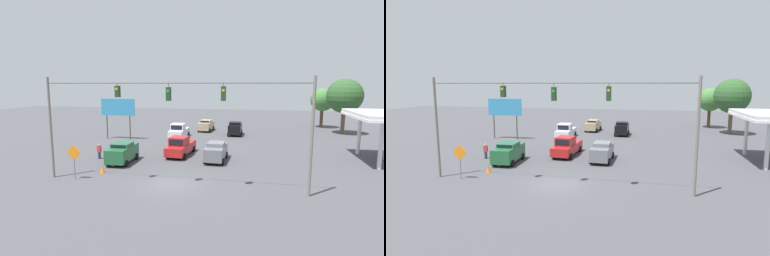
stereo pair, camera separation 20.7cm
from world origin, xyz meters
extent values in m
plane|color=#47474C|center=(0.00, 0.00, 0.00)|extent=(140.00, 140.00, 0.00)
cylinder|color=slate|center=(-9.98, 0.26, 4.10)|extent=(0.20, 0.20, 8.20)
cylinder|color=slate|center=(9.98, 0.26, 4.10)|extent=(0.20, 0.20, 8.20)
cylinder|color=black|center=(0.00, 0.26, 7.72)|extent=(19.96, 0.04, 0.04)
cube|color=#1E3D1E|center=(-4.00, 0.26, 7.00)|extent=(0.32, 0.36, 1.02)
cylinder|color=black|center=(-4.00, 0.26, 7.61)|extent=(0.03, 0.03, 0.21)
cylinder|color=orange|center=(-4.00, 0.45, 7.23)|extent=(0.20, 0.02, 0.20)
cube|color=#1E3D1E|center=(0.00, 0.26, 6.94)|extent=(0.32, 0.36, 0.99)
cylinder|color=black|center=(0.00, 0.26, 7.58)|extent=(0.03, 0.03, 0.28)
cylinder|color=green|center=(0.00, 0.45, 7.16)|extent=(0.20, 0.02, 0.20)
cube|color=#1E3D1E|center=(4.00, 0.26, 7.10)|extent=(0.32, 0.36, 0.86)
cylinder|color=black|center=(4.00, 0.26, 7.63)|extent=(0.03, 0.03, 0.19)
cylinder|color=orange|center=(4.00, 0.45, 7.29)|extent=(0.20, 0.02, 0.20)
cube|color=slate|center=(-2.43, -7.95, 0.93)|extent=(1.88, 4.49, 1.22)
cube|color=slate|center=(-2.43, -7.95, 1.72)|extent=(1.67, 2.00, 0.36)
cube|color=black|center=(-2.46, -8.93, 1.72)|extent=(1.41, 0.06, 0.25)
cylinder|color=black|center=(-3.35, -9.37, 0.32)|extent=(0.24, 0.65, 0.64)
cylinder|color=black|center=(-1.59, -9.41, 0.32)|extent=(0.24, 0.65, 0.64)
cylinder|color=black|center=(-3.28, -6.48, 0.32)|extent=(0.24, 0.65, 0.64)
cylinder|color=black|center=(-1.52, -6.53, 0.32)|extent=(0.24, 0.65, 0.64)
cube|color=black|center=(-3.19, -23.66, 0.99)|extent=(1.88, 3.89, 1.34)
cube|color=black|center=(-3.19, -23.66, 1.84)|extent=(1.69, 1.73, 0.36)
cube|color=black|center=(-3.20, -24.52, 1.84)|extent=(1.44, 0.05, 0.25)
cylinder|color=black|center=(-4.11, -24.90, 0.32)|extent=(0.23, 0.64, 0.64)
cylinder|color=black|center=(-2.31, -24.93, 0.32)|extent=(0.23, 0.64, 0.64)
cylinder|color=black|center=(-4.07, -22.39, 0.32)|extent=(0.23, 0.64, 0.64)
cylinder|color=black|center=(-2.26, -22.42, 0.32)|extent=(0.23, 0.64, 0.64)
cube|color=silver|center=(4.53, -19.89, 0.77)|extent=(2.03, 5.21, 0.90)
cube|color=silver|center=(4.53, -19.27, 1.67)|extent=(1.85, 1.88, 0.90)
cube|color=black|center=(4.52, -18.32, 1.67)|extent=(1.59, 0.03, 0.63)
cylinder|color=black|center=(5.51, -18.19, 0.32)|extent=(0.23, 0.64, 0.64)
cylinder|color=black|center=(3.53, -18.21, 0.32)|extent=(0.23, 0.64, 0.64)
cylinder|color=black|center=(5.54, -21.57, 0.32)|extent=(0.23, 0.64, 0.64)
cylinder|color=black|center=(3.56, -21.58, 0.32)|extent=(0.23, 0.64, 0.64)
cube|color=#236038|center=(6.43, -5.25, 0.97)|extent=(2.08, 4.42, 1.31)
cube|color=#236038|center=(6.43, -5.25, 1.81)|extent=(1.81, 1.99, 0.36)
cube|color=black|center=(6.38, -4.29, 1.81)|extent=(1.49, 0.10, 0.25)
cylinder|color=black|center=(7.28, -3.80, 0.32)|extent=(0.25, 0.65, 0.64)
cylinder|color=black|center=(5.42, -3.89, 0.32)|extent=(0.25, 0.65, 0.64)
cylinder|color=black|center=(7.43, -6.60, 0.32)|extent=(0.25, 0.65, 0.64)
cylinder|color=black|center=(5.57, -6.70, 0.32)|extent=(0.25, 0.65, 0.64)
cube|color=red|center=(1.64, -9.66, 0.77)|extent=(2.24, 5.68, 0.90)
cube|color=red|center=(1.68, -8.99, 1.67)|extent=(1.87, 2.11, 0.90)
cube|color=black|center=(1.74, -7.98, 1.67)|extent=(1.52, 0.11, 0.63)
cylinder|color=black|center=(2.70, -7.91, 0.32)|extent=(0.26, 0.65, 0.64)
cylinder|color=black|center=(0.79, -7.79, 0.32)|extent=(0.26, 0.65, 0.64)
cylinder|color=black|center=(2.48, -11.52, 0.32)|extent=(0.26, 0.65, 0.64)
cylinder|color=black|center=(0.57, -11.41, 0.32)|extent=(0.26, 0.65, 0.64)
cube|color=tan|center=(1.77, -26.82, 0.90)|extent=(2.16, 4.39, 1.16)
cube|color=tan|center=(1.77, -26.82, 1.66)|extent=(1.83, 2.00, 0.36)
cube|color=black|center=(1.84, -25.88, 1.66)|extent=(1.46, 0.14, 0.25)
cylinder|color=black|center=(2.79, -25.51, 0.32)|extent=(0.27, 0.66, 0.64)
cylinder|color=black|center=(0.97, -25.37, 0.32)|extent=(0.27, 0.66, 0.64)
cylinder|color=black|center=(2.57, -28.28, 0.32)|extent=(0.27, 0.66, 0.64)
cylinder|color=black|center=(0.75, -28.13, 0.32)|extent=(0.27, 0.66, 0.64)
cone|color=orange|center=(6.71, -1.80, 0.30)|extent=(0.44, 0.44, 0.60)
cone|color=orange|center=(6.82, -4.00, 0.30)|extent=(0.44, 0.44, 0.60)
cone|color=orange|center=(6.66, -6.35, 0.30)|extent=(0.44, 0.44, 0.60)
cone|color=orange|center=(6.64, -8.47, 0.30)|extent=(0.44, 0.44, 0.60)
cylinder|color=silver|center=(-17.31, -14.08, 2.30)|extent=(0.36, 0.36, 4.59)
cylinder|color=silver|center=(-17.31, -8.08, 2.30)|extent=(0.36, 0.36, 4.59)
cylinder|color=#4C473D|center=(10.83, -17.04, 1.67)|extent=(0.16, 0.16, 3.33)
cylinder|color=#4C473D|center=(14.29, -17.04, 1.67)|extent=(0.16, 0.16, 3.33)
cube|color=#338CBF|center=(12.56, -17.04, 4.49)|extent=(4.94, 0.12, 2.31)
cylinder|color=slate|center=(7.95, 0.36, 0.90)|extent=(0.06, 0.06, 1.80)
cube|color=orange|center=(7.95, 0.36, 2.21)|extent=(1.27, 0.04, 1.27)
cylinder|color=#2D334C|center=(9.47, -6.20, 0.38)|extent=(0.28, 0.28, 0.75)
cube|color=red|center=(9.47, -6.20, 1.05)|extent=(0.40, 0.24, 0.59)
sphere|color=tan|center=(9.47, -6.20, 1.46)|extent=(0.23, 0.23, 0.23)
cylinder|color=#4C3823|center=(-17.48, -34.95, 1.92)|extent=(0.53, 0.53, 3.83)
sphere|color=#427A38|center=(-17.48, -34.95, 4.94)|extent=(4.03, 4.03, 4.03)
cylinder|color=brown|center=(-19.29, -28.33, 2.21)|extent=(0.58, 0.58, 4.43)
sphere|color=#2D5628|center=(-19.29, -28.33, 5.87)|extent=(5.24, 5.24, 5.24)
camera|label=1|loc=(-6.32, 21.25, 7.65)|focal=28.00mm
camera|label=2|loc=(-6.52, 21.20, 7.65)|focal=28.00mm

